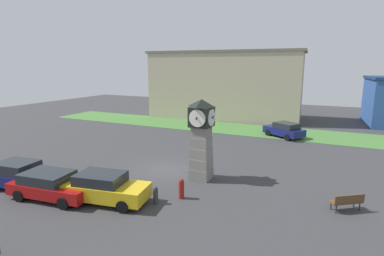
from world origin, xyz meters
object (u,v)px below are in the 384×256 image
object	(u,v)px
car_near_tower	(52,185)
car_by_building	(105,188)
clock_tower	(201,138)
car_far_lot	(284,130)
bench	(347,201)
bollard_mid_row	(181,188)
pedestrian_near_bench	(227,114)
car_navy_sedan	(20,175)
bollard_near_tower	(156,195)

from	to	relation	value
car_near_tower	car_by_building	bearing A→B (deg)	15.71
clock_tower	car_far_lot	xyz separation A→B (m)	(3.09, 13.82, -1.89)
car_near_tower	bench	bearing A→B (deg)	19.33
bollard_mid_row	car_by_building	size ratio (longest dim) A/B	0.24
pedestrian_near_bench	clock_tower	bearing A→B (deg)	-75.85
bench	pedestrian_near_bench	bearing A→B (deg)	122.36
bollard_mid_row	car_near_tower	world-z (taller)	car_near_tower
bollard_mid_row	car_navy_sedan	bearing A→B (deg)	-163.58
car_navy_sedan	pedestrian_near_bench	bearing A→B (deg)	81.25
clock_tower	car_navy_sedan	distance (m)	10.86
car_far_lot	pedestrian_near_bench	size ratio (longest dim) A/B	2.55
pedestrian_near_bench	car_near_tower	bearing A→B (deg)	-92.57
car_navy_sedan	pedestrian_near_bench	distance (m)	26.00
car_near_tower	bench	xyz separation A→B (m)	(14.37, 5.04, -0.21)
bollard_near_tower	car_by_building	world-z (taller)	car_by_building
clock_tower	pedestrian_near_bench	bearing A→B (deg)	104.15
car_by_building	bollard_mid_row	bearing A→B (deg)	31.24
bollard_mid_row	bench	distance (m)	8.30
bollard_mid_row	car_near_tower	size ratio (longest dim) A/B	0.23
bench	car_near_tower	bearing A→B (deg)	-160.67
bollard_mid_row	bench	xyz separation A→B (m)	(8.01, 2.15, -0.04)
clock_tower	car_by_building	size ratio (longest dim) A/B	1.09
bollard_mid_row	clock_tower	bearing A→B (deg)	93.50
clock_tower	bench	distance (m)	8.54
bollard_mid_row	car_near_tower	bearing A→B (deg)	-155.52
car_far_lot	bench	xyz separation A→B (m)	(5.11, -14.81, -0.24)
bollard_mid_row	car_far_lot	world-z (taller)	car_far_lot
car_near_tower	car_far_lot	xyz separation A→B (m)	(9.26, 19.85, 0.03)
bollard_near_tower	car_near_tower	xyz separation A→B (m)	(-5.43, -1.77, 0.27)
car_navy_sedan	bench	distance (m)	17.84
car_near_tower	bench	world-z (taller)	car_near_tower
clock_tower	car_navy_sedan	size ratio (longest dim) A/B	1.21
bench	bollard_near_tower	bearing A→B (deg)	-159.93
bollard_mid_row	pedestrian_near_bench	distance (m)	23.58
bollard_near_tower	car_by_building	xyz separation A→B (m)	(-2.48, -0.94, 0.32)
car_by_building	bollard_near_tower	bearing A→B (deg)	20.84
car_far_lot	bench	size ratio (longest dim) A/B	2.67
bollard_mid_row	car_near_tower	distance (m)	6.99
bench	car_navy_sedan	bearing A→B (deg)	-164.24
clock_tower	car_by_building	bearing A→B (deg)	-121.73
bollard_near_tower	bench	bearing A→B (deg)	20.07
clock_tower	bollard_mid_row	world-z (taller)	clock_tower
car_near_tower	pedestrian_near_bench	size ratio (longest dim) A/B	2.84
clock_tower	car_navy_sedan	xyz separation A→B (m)	(-8.96, -5.83, -1.87)
bench	clock_tower	bearing A→B (deg)	173.16
bollard_near_tower	bench	distance (m)	9.52
bollard_near_tower	bollard_mid_row	xyz separation A→B (m)	(0.93, 1.12, 0.09)
bollard_near_tower	car_navy_sedan	world-z (taller)	car_navy_sedan
car_navy_sedan	pedestrian_near_bench	world-z (taller)	pedestrian_near_bench
bench	pedestrian_near_bench	distance (m)	24.69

